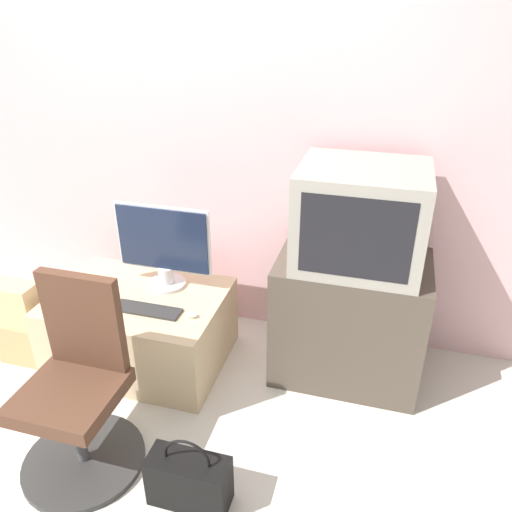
% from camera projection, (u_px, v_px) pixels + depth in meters
% --- Properties ---
extents(ground_plane, '(12.00, 12.00, 0.00)m').
position_uv_depth(ground_plane, '(101.00, 459.00, 2.36)').
color(ground_plane, beige).
extents(wall_back, '(4.40, 0.05, 2.60)m').
position_uv_depth(wall_back, '(191.00, 121.00, 2.88)').
color(wall_back, beige).
rests_on(wall_back, ground_plane).
extents(desk, '(0.97, 0.70, 0.44)m').
position_uv_depth(desk, '(141.00, 328.00, 2.91)').
color(desk, '#CCB289').
rests_on(desk, ground_plane).
extents(side_stand, '(0.80, 0.54, 0.72)m').
position_uv_depth(side_stand, '(349.00, 318.00, 2.76)').
color(side_stand, '#4C4238').
rests_on(side_stand, ground_plane).
extents(main_monitor, '(0.56, 0.22, 0.49)m').
position_uv_depth(main_monitor, '(164.00, 247.00, 2.80)').
color(main_monitor, silver).
rests_on(main_monitor, desk).
extents(keyboard, '(0.37, 0.11, 0.01)m').
position_uv_depth(keyboard, '(148.00, 310.00, 2.67)').
color(keyboard, '#2D2D2D').
rests_on(keyboard, desk).
extents(mouse, '(0.06, 0.04, 0.03)m').
position_uv_depth(mouse, '(192.00, 315.00, 2.62)').
color(mouse, silver).
rests_on(mouse, desk).
extents(crt_tv, '(0.62, 0.54, 0.51)m').
position_uv_depth(crt_tv, '(361.00, 217.00, 2.47)').
color(crt_tv, gray).
rests_on(crt_tv, side_stand).
extents(office_chair, '(0.56, 0.56, 0.92)m').
position_uv_depth(office_chair, '(79.00, 397.00, 2.21)').
color(office_chair, '#333333').
rests_on(office_chair, ground_plane).
extents(cardboard_box_lower, '(0.29, 0.16, 0.26)m').
position_uv_depth(cardboard_box_lower, '(26.00, 341.00, 2.95)').
color(cardboard_box_lower, tan).
rests_on(cardboard_box_lower, ground_plane).
extents(cardboard_box_upper, '(0.26, 0.15, 0.26)m').
position_uv_depth(cardboard_box_upper, '(16.00, 304.00, 2.83)').
color(cardboard_box_upper, '#D1B27F').
rests_on(cardboard_box_upper, cardboard_box_lower).
extents(handbag, '(0.35, 0.15, 0.36)m').
position_uv_depth(handbag, '(189.00, 480.00, 2.11)').
color(handbag, black).
rests_on(handbag, ground_plane).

